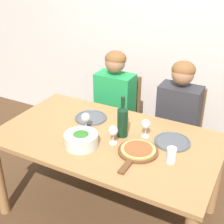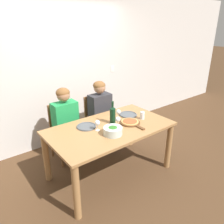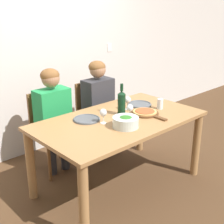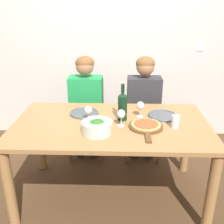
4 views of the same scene
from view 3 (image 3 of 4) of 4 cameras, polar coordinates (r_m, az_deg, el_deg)
name	(u,v)px [view 3 (image 3 of 4)]	position (r m, az deg, el deg)	size (l,w,h in m)	color
ground_plane	(119,184)	(3.54, 1.22, -13.09)	(40.00, 40.00, 0.00)	#4C331E
back_wall	(44,48)	(4.12, -12.38, 11.40)	(10.00, 0.06, 2.70)	silver
dining_table	(119,130)	(3.23, 1.30, -3.25)	(1.73, 0.98, 0.78)	#9E7042
chair_left	(50,128)	(3.74, -11.33, -2.96)	(0.42, 0.42, 0.93)	brown
chair_right	(94,115)	(4.09, -3.37, -0.55)	(0.42, 0.42, 0.93)	brown
person_woman	(54,112)	(3.56, -10.64, 0.07)	(0.47, 0.51, 1.23)	#28282D
person_man	(99,99)	(3.93, -2.41, 2.31)	(0.47, 0.51, 1.23)	#28282D
wine_bottle	(122,102)	(3.25, 1.76, 1.77)	(0.08, 0.08, 0.34)	black
broccoli_bowl	(126,122)	(2.96, 2.51, -1.83)	(0.25, 0.25, 0.11)	silver
dinner_plate_left	(87,119)	(3.16, -4.65, -1.31)	(0.28, 0.28, 0.02)	#4C5156
dinner_plate_right	(140,104)	(3.61, 5.07, 1.43)	(0.28, 0.28, 0.02)	#4C5156
pizza_on_board	(145,113)	(3.33, 6.13, -0.12)	(0.29, 0.43, 0.04)	brown
wine_glass_left	(103,113)	(3.03, -1.62, -0.24)	(0.07, 0.07, 0.15)	silver
wine_glass_right	(128,101)	(3.42, 2.90, 2.11)	(0.07, 0.07, 0.15)	silver
wine_glass_centre	(130,109)	(3.16, 3.28, 0.62)	(0.07, 0.07, 0.15)	silver
water_tumbler	(160,104)	(3.49, 8.78, 1.47)	(0.07, 0.07, 0.11)	silver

